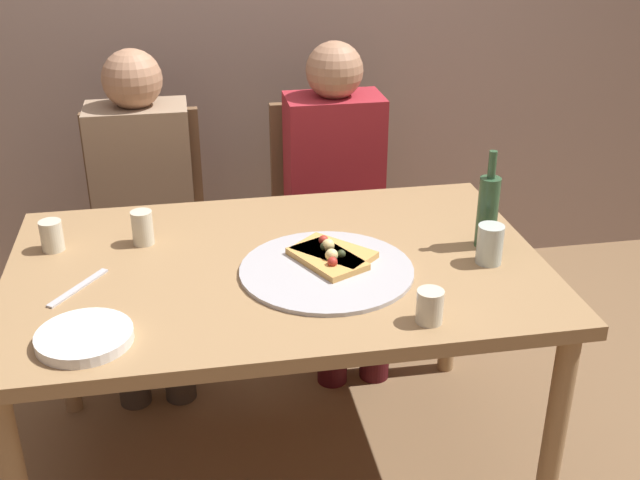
{
  "coord_description": "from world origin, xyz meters",
  "views": [
    {
      "loc": [
        -0.23,
        -1.93,
        1.74
      ],
      "look_at": [
        0.13,
        0.02,
        0.78
      ],
      "focal_mm": 43.79,
      "sensor_mm": 36.0,
      "label": 1
    }
  ],
  "objects_px": {
    "table_knife": "(78,288)",
    "chair_left": "(148,217)",
    "guest_in_sweater": "(143,202)",
    "pizza_tray": "(327,270)",
    "chair_right": "(330,204)",
    "short_glass": "(142,228)",
    "pizza_slice_extra": "(328,258)",
    "tumbler_near": "(490,244)",
    "wine_glass": "(430,306)",
    "dining_table": "(278,285)",
    "plate_stack": "(84,337)",
    "guest_in_beanie": "(338,188)",
    "wine_bottle": "(487,209)",
    "tumbler_far": "(52,236)",
    "pizza_slice_last": "(333,252)"
  },
  "relations": [
    {
      "from": "pizza_slice_extra",
      "to": "plate_stack",
      "type": "distance_m",
      "value": 0.69
    },
    {
      "from": "dining_table",
      "to": "pizza_slice_extra",
      "type": "bearing_deg",
      "value": -19.07
    },
    {
      "from": "chair_left",
      "to": "guest_in_beanie",
      "type": "bearing_deg",
      "value": 168.05
    },
    {
      "from": "wine_bottle",
      "to": "dining_table",
      "type": "bearing_deg",
      "value": -179.69
    },
    {
      "from": "plate_stack",
      "to": "guest_in_beanie",
      "type": "distance_m",
      "value": 1.33
    },
    {
      "from": "pizza_tray",
      "to": "tumbler_far",
      "type": "bearing_deg",
      "value": 159.75
    },
    {
      "from": "plate_stack",
      "to": "chair_left",
      "type": "relative_size",
      "value": 0.25
    },
    {
      "from": "wine_glass",
      "to": "chair_right",
      "type": "bearing_deg",
      "value": 89.95
    },
    {
      "from": "dining_table",
      "to": "pizza_tray",
      "type": "bearing_deg",
      "value": -33.17
    },
    {
      "from": "pizza_slice_last",
      "to": "wine_bottle",
      "type": "bearing_deg",
      "value": 1.52
    },
    {
      "from": "pizza_slice_last",
      "to": "short_glass",
      "type": "bearing_deg",
      "value": 159.26
    },
    {
      "from": "chair_left",
      "to": "guest_in_sweater",
      "type": "height_order",
      "value": "guest_in_sweater"
    },
    {
      "from": "short_glass",
      "to": "chair_left",
      "type": "bearing_deg",
      "value": 91.84
    },
    {
      "from": "table_knife",
      "to": "wine_bottle",
      "type": "bearing_deg",
      "value": -51.98
    },
    {
      "from": "wine_bottle",
      "to": "tumbler_near",
      "type": "relative_size",
      "value": 2.57
    },
    {
      "from": "wine_bottle",
      "to": "tumbler_far",
      "type": "bearing_deg",
      "value": 171.2
    },
    {
      "from": "plate_stack",
      "to": "guest_in_beanie",
      "type": "relative_size",
      "value": 0.19
    },
    {
      "from": "pizza_slice_last",
      "to": "chair_left",
      "type": "bearing_deg",
      "value": 121.77
    },
    {
      "from": "pizza_slice_last",
      "to": "plate_stack",
      "type": "relative_size",
      "value": 1.1
    },
    {
      "from": "short_glass",
      "to": "guest_in_sweater",
      "type": "xyz_separation_m",
      "value": [
        -0.02,
        0.54,
        -0.14
      ]
    },
    {
      "from": "tumbler_far",
      "to": "table_knife",
      "type": "xyz_separation_m",
      "value": [
        0.09,
        -0.25,
        -0.04
      ]
    },
    {
      "from": "chair_right",
      "to": "dining_table",
      "type": "bearing_deg",
      "value": 69.71
    },
    {
      "from": "short_glass",
      "to": "plate_stack",
      "type": "relative_size",
      "value": 0.45
    },
    {
      "from": "pizza_tray",
      "to": "pizza_slice_extra",
      "type": "distance_m",
      "value": 0.04
    },
    {
      "from": "chair_right",
      "to": "table_knife",
      "type": "bearing_deg",
      "value": 47.44
    },
    {
      "from": "wine_bottle",
      "to": "wine_glass",
      "type": "relative_size",
      "value": 3.4
    },
    {
      "from": "wine_bottle",
      "to": "table_knife",
      "type": "bearing_deg",
      "value": -177.04
    },
    {
      "from": "dining_table",
      "to": "wine_glass",
      "type": "bearing_deg",
      "value": -49.38
    },
    {
      "from": "table_knife",
      "to": "chair_left",
      "type": "bearing_deg",
      "value": 26.41
    },
    {
      "from": "tumbler_far",
      "to": "chair_left",
      "type": "bearing_deg",
      "value": 71.13
    },
    {
      "from": "guest_in_beanie",
      "to": "pizza_tray",
      "type": "bearing_deg",
      "value": 76.19
    },
    {
      "from": "pizza_tray",
      "to": "plate_stack",
      "type": "xyz_separation_m",
      "value": [
        -0.62,
        -0.24,
        0.01
      ]
    },
    {
      "from": "plate_stack",
      "to": "guest_in_sweater",
      "type": "xyz_separation_m",
      "value": [
        0.1,
        1.05,
        -0.1
      ]
    },
    {
      "from": "pizza_tray",
      "to": "chair_right",
      "type": "height_order",
      "value": "chair_right"
    },
    {
      "from": "pizza_tray",
      "to": "guest_in_sweater",
      "type": "distance_m",
      "value": 0.96
    },
    {
      "from": "pizza_tray",
      "to": "tumbler_far",
      "type": "height_order",
      "value": "tumbler_far"
    },
    {
      "from": "tumbler_near",
      "to": "chair_left",
      "type": "distance_m",
      "value": 1.41
    },
    {
      "from": "tumbler_far",
      "to": "wine_glass",
      "type": "height_order",
      "value": "tumbler_far"
    },
    {
      "from": "table_knife",
      "to": "wine_glass",
      "type": "bearing_deg",
      "value": -75.51
    },
    {
      "from": "pizza_slice_extra",
      "to": "tumbler_near",
      "type": "xyz_separation_m",
      "value": [
        0.45,
        -0.06,
        0.03
      ]
    },
    {
      "from": "plate_stack",
      "to": "chair_left",
      "type": "distance_m",
      "value": 1.23
    },
    {
      "from": "wine_bottle",
      "to": "guest_in_beanie",
      "type": "bearing_deg",
      "value": 111.61
    },
    {
      "from": "chair_right",
      "to": "wine_glass",
      "type": "bearing_deg",
      "value": 89.95
    },
    {
      "from": "pizza_slice_extra",
      "to": "wine_bottle",
      "type": "xyz_separation_m",
      "value": [
        0.48,
        0.05,
        0.09
      ]
    },
    {
      "from": "chair_left",
      "to": "short_glass",
      "type": "bearing_deg",
      "value": 91.84
    },
    {
      "from": "guest_in_sweater",
      "to": "pizza_slice_last",
      "type": "bearing_deg",
      "value": 126.75
    },
    {
      "from": "pizza_tray",
      "to": "wine_bottle",
      "type": "bearing_deg",
      "value": 9.99
    },
    {
      "from": "tumbler_near",
      "to": "wine_glass",
      "type": "xyz_separation_m",
      "value": [
        -0.26,
        -0.27,
        -0.01
      ]
    },
    {
      "from": "wine_glass",
      "to": "chair_right",
      "type": "distance_m",
      "value": 1.28
    },
    {
      "from": "pizza_slice_extra",
      "to": "guest_in_beanie",
      "type": "xyz_separation_m",
      "value": [
        0.19,
        0.77,
        -0.11
      ]
    }
  ]
}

